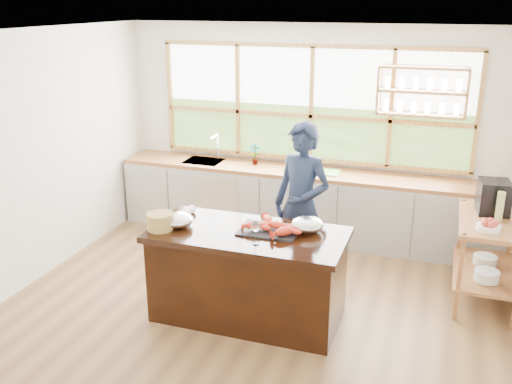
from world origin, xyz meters
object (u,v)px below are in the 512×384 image
at_px(island, 248,275).
at_px(espresso_machine, 494,197).
at_px(cook, 302,206).
at_px(wicker_basket, 160,221).

distance_m(island, espresso_machine, 2.61).
height_order(cook, wicker_basket, cook).
relative_size(island, espresso_machine, 5.43).
bearing_deg(island, wicker_basket, -165.48).
bearing_deg(cook, espresso_machine, 31.13).
distance_m(island, cook, 1.02).
bearing_deg(wicker_basket, cook, 44.49).
bearing_deg(island, cook, 71.36).
xyz_separation_m(cook, espresso_machine, (1.90, 0.41, 0.17)).
xyz_separation_m(island, wicker_basket, (-0.81, -0.21, 0.53)).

